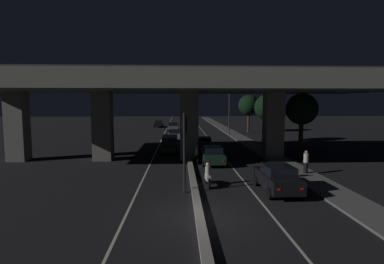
{
  "coord_description": "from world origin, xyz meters",
  "views": [
    {
      "loc": [
        -0.89,
        -13.23,
        5.24
      ],
      "look_at": [
        0.66,
        23.06,
        1.64
      ],
      "focal_mm": 28.0,
      "sensor_mm": 36.0,
      "label": 1
    }
  ],
  "objects_px": {
    "car_grey_third": "(203,142)",
    "car_grey_third_oncoming": "(173,127)",
    "street_lamp": "(228,107)",
    "car_silver_second_oncoming": "(174,135)",
    "car_dark_green_lead_oncoming": "(170,144)",
    "motorcycle_white_filtering_near": "(208,176)",
    "motorcycle_blue_filtering_far": "(196,147)",
    "car_black_fourth_oncoming": "(159,124)",
    "pedestrian_on_sidewalk": "(306,162)",
    "car_dark_green_second": "(212,155)",
    "motorcycle_black_filtering_mid": "(197,156)",
    "car_black_lead": "(277,178)",
    "traffic_light_left_of_median": "(184,138)"
  },
  "relations": [
    {
      "from": "car_dark_green_second",
      "to": "motorcycle_white_filtering_near",
      "type": "relative_size",
      "value": 2.41
    },
    {
      "from": "car_dark_green_second",
      "to": "motorcycle_blue_filtering_far",
      "type": "distance_m",
      "value": 5.75
    },
    {
      "from": "car_silver_second_oncoming",
      "to": "motorcycle_white_filtering_near",
      "type": "height_order",
      "value": "motorcycle_white_filtering_near"
    },
    {
      "from": "car_grey_third",
      "to": "motorcycle_blue_filtering_far",
      "type": "height_order",
      "value": "motorcycle_blue_filtering_far"
    },
    {
      "from": "car_dark_green_lead_oncoming",
      "to": "motorcycle_black_filtering_mid",
      "type": "xyz_separation_m",
      "value": [
        2.48,
        -5.7,
        -0.31
      ]
    },
    {
      "from": "motorcycle_blue_filtering_far",
      "to": "pedestrian_on_sidewalk",
      "type": "relative_size",
      "value": 1.2
    },
    {
      "from": "car_grey_third",
      "to": "motorcycle_black_filtering_mid",
      "type": "xyz_separation_m",
      "value": [
        -1.27,
        -8.59,
        -0.05
      ]
    },
    {
      "from": "street_lamp",
      "to": "car_silver_second_oncoming",
      "type": "height_order",
      "value": "street_lamp"
    },
    {
      "from": "car_black_lead",
      "to": "motorcycle_white_filtering_near",
      "type": "relative_size",
      "value": 2.21
    },
    {
      "from": "motorcycle_black_filtering_mid",
      "to": "car_dark_green_second",
      "type": "bearing_deg",
      "value": -107.86
    },
    {
      "from": "car_grey_third",
      "to": "car_silver_second_oncoming",
      "type": "distance_m",
      "value": 8.25
    },
    {
      "from": "car_dark_green_lead_oncoming",
      "to": "motorcycle_white_filtering_near",
      "type": "bearing_deg",
      "value": 11.77
    },
    {
      "from": "car_silver_second_oncoming",
      "to": "motorcycle_white_filtering_near",
      "type": "xyz_separation_m",
      "value": [
        2.49,
        -23.33,
        -0.12
      ]
    },
    {
      "from": "motorcycle_white_filtering_near",
      "to": "motorcycle_blue_filtering_far",
      "type": "height_order",
      "value": "motorcycle_white_filtering_near"
    },
    {
      "from": "motorcycle_white_filtering_near",
      "to": "motorcycle_black_filtering_mid",
      "type": "relative_size",
      "value": 1.03
    },
    {
      "from": "car_grey_third",
      "to": "car_grey_third_oncoming",
      "type": "xyz_separation_m",
      "value": [
        -3.9,
        20.3,
        0.14
      ]
    },
    {
      "from": "pedestrian_on_sidewalk",
      "to": "street_lamp",
      "type": "bearing_deg",
      "value": 92.87
    },
    {
      "from": "traffic_light_left_of_median",
      "to": "car_silver_second_oncoming",
      "type": "xyz_separation_m",
      "value": [
        -1.0,
        24.58,
        -2.43
      ]
    },
    {
      "from": "street_lamp",
      "to": "pedestrian_on_sidewalk",
      "type": "bearing_deg",
      "value": -87.13
    },
    {
      "from": "motorcycle_black_filtering_mid",
      "to": "car_black_fourth_oncoming",
      "type": "bearing_deg",
      "value": 6.82
    },
    {
      "from": "car_silver_second_oncoming",
      "to": "pedestrian_on_sidewalk",
      "type": "xyz_separation_m",
      "value": [
        9.88,
        -20.71,
        0.19
      ]
    },
    {
      "from": "car_grey_third",
      "to": "motorcycle_black_filtering_mid",
      "type": "bearing_deg",
      "value": 173.78
    },
    {
      "from": "car_grey_third_oncoming",
      "to": "car_black_fourth_oncoming",
      "type": "distance_m",
      "value": 9.49
    },
    {
      "from": "car_dark_green_lead_oncoming",
      "to": "motorcycle_black_filtering_mid",
      "type": "distance_m",
      "value": 6.22
    },
    {
      "from": "car_grey_third",
      "to": "traffic_light_left_of_median",
      "type": "bearing_deg",
      "value": 173.94
    },
    {
      "from": "car_grey_third_oncoming",
      "to": "car_dark_green_second",
      "type": "bearing_deg",
      "value": 7.04
    },
    {
      "from": "car_silver_second_oncoming",
      "to": "motorcycle_blue_filtering_far",
      "type": "relative_size",
      "value": 2.24
    },
    {
      "from": "motorcycle_black_filtering_mid",
      "to": "car_black_lead",
      "type": "bearing_deg",
      "value": -156.28
    },
    {
      "from": "car_grey_third",
      "to": "motorcycle_white_filtering_near",
      "type": "xyz_separation_m",
      "value": [
        -1.0,
        -15.85,
        -0.03
      ]
    },
    {
      "from": "car_silver_second_oncoming",
      "to": "motorcycle_white_filtering_near",
      "type": "bearing_deg",
      "value": 4.92
    },
    {
      "from": "motorcycle_blue_filtering_far",
      "to": "car_black_lead",
      "type": "bearing_deg",
      "value": -164.33
    },
    {
      "from": "car_grey_third_oncoming",
      "to": "car_black_lead",
      "type": "bearing_deg",
      "value": 9.67
    },
    {
      "from": "traffic_light_left_of_median",
      "to": "car_black_lead",
      "type": "xyz_separation_m",
      "value": [
        5.41,
        -0.22,
        -2.34
      ]
    },
    {
      "from": "car_dark_green_lead_oncoming",
      "to": "car_dark_green_second",
      "type": "bearing_deg",
      "value": 31.77
    },
    {
      "from": "motorcycle_white_filtering_near",
      "to": "street_lamp",
      "type": "bearing_deg",
      "value": -15.65
    },
    {
      "from": "street_lamp",
      "to": "car_black_fourth_oncoming",
      "type": "relative_size",
      "value": 1.82
    },
    {
      "from": "car_dark_green_lead_oncoming",
      "to": "car_black_fourth_oncoming",
      "type": "height_order",
      "value": "car_dark_green_lead_oncoming"
    },
    {
      "from": "motorcycle_blue_filtering_far",
      "to": "motorcycle_white_filtering_near",
      "type": "bearing_deg",
      "value": -179.94
    },
    {
      "from": "car_grey_third",
      "to": "motorcycle_blue_filtering_far",
      "type": "relative_size",
      "value": 2.05
    },
    {
      "from": "pedestrian_on_sidewalk",
      "to": "car_black_fourth_oncoming",
      "type": "bearing_deg",
      "value": 107.67
    },
    {
      "from": "car_dark_green_lead_oncoming",
      "to": "pedestrian_on_sidewalk",
      "type": "xyz_separation_m",
      "value": [
        10.15,
        -10.34,
        0.02
      ]
    },
    {
      "from": "car_dark_green_lead_oncoming",
      "to": "car_grey_third_oncoming",
      "type": "bearing_deg",
      "value": -179.89
    },
    {
      "from": "motorcycle_black_filtering_mid",
      "to": "car_grey_third_oncoming",
      "type": "bearing_deg",
      "value": 3.22
    },
    {
      "from": "motorcycle_white_filtering_near",
      "to": "car_grey_third_oncoming",
      "type": "bearing_deg",
      "value": 0.44
    },
    {
      "from": "car_dark_green_second",
      "to": "car_black_fourth_oncoming",
      "type": "distance_m",
      "value": 38.86
    },
    {
      "from": "car_black_fourth_oncoming",
      "to": "motorcycle_blue_filtering_far",
      "type": "bearing_deg",
      "value": 10.68
    },
    {
      "from": "car_grey_third_oncoming",
      "to": "motorcycle_blue_filtering_far",
      "type": "xyz_separation_m",
      "value": [
        2.82,
        -23.62,
        -0.19
      ]
    },
    {
      "from": "car_dark_green_lead_oncoming",
      "to": "car_silver_second_oncoming",
      "type": "distance_m",
      "value": 10.38
    },
    {
      "from": "car_black_lead",
      "to": "motorcycle_blue_filtering_far",
      "type": "relative_size",
      "value": 2.1
    },
    {
      "from": "car_black_fourth_oncoming",
      "to": "street_lamp",
      "type": "bearing_deg",
      "value": 38.48
    }
  ]
}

